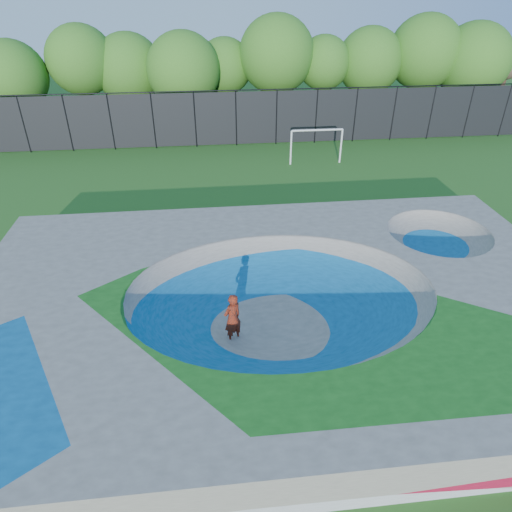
{
  "coord_description": "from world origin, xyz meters",
  "views": [
    {
      "loc": [
        -2.28,
        -12.84,
        10.83
      ],
      "look_at": [
        -0.52,
        3.0,
        1.1
      ],
      "focal_mm": 32.0,
      "sensor_mm": 36.0,
      "label": 1
    }
  ],
  "objects": [
    {
      "name": "ground",
      "position": [
        0.0,
        0.0,
        0.0
      ],
      "size": [
        120.0,
        120.0,
        0.0
      ],
      "primitive_type": "plane",
      "color": "#235417",
      "rests_on": "ground"
    },
    {
      "name": "skateboard",
      "position": [
        -1.74,
        -0.72,
        0.03
      ],
      "size": [
        0.79,
        0.55,
        0.05
      ],
      "primitive_type": "cube",
      "rotation": [
        0.0,
        0.0,
        0.48
      ],
      "color": "black",
      "rests_on": "ground"
    },
    {
      "name": "soccer_goal",
      "position": [
        5.03,
        16.46,
        1.63
      ],
      "size": [
        3.54,
        0.12,
        2.34
      ],
      "color": "silver",
      "rests_on": "ground"
    },
    {
      "name": "skater",
      "position": [
        -1.74,
        -0.72,
        0.96
      ],
      "size": [
        0.84,
        0.78,
        1.92
      ],
      "primitive_type": "imported",
      "rotation": [
        0.0,
        0.0,
        3.76
      ],
      "color": "red",
      "rests_on": "ground"
    },
    {
      "name": "treeline",
      "position": [
        -0.63,
        25.74,
        5.14
      ],
      "size": [
        52.43,
        7.5,
        8.68
      ],
      "color": "#4A3325",
      "rests_on": "ground"
    },
    {
      "name": "fence",
      "position": [
        0.0,
        21.0,
        2.1
      ],
      "size": [
        48.09,
        0.09,
        4.04
      ],
      "color": "black",
      "rests_on": "ground"
    },
    {
      "name": "skate_deck",
      "position": [
        0.0,
        0.0,
        0.75
      ],
      "size": [
        22.0,
        14.0,
        1.5
      ],
      "primitive_type": "cube",
      "color": "gray",
      "rests_on": "ground"
    }
  ]
}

